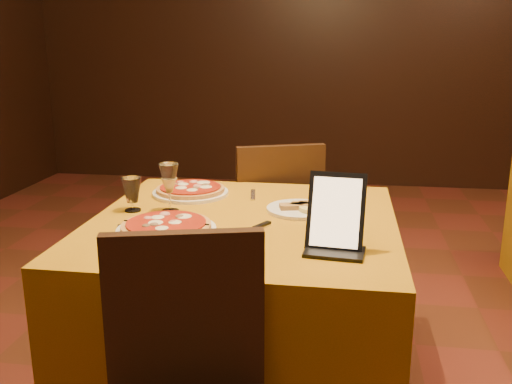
# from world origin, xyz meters

# --- Properties ---
(wall_back) EXTENTS (6.00, 0.01, 2.80)m
(wall_back) POSITION_xyz_m (0.00, 3.50, 1.40)
(wall_back) COLOR black
(wall_back) RESTS_ON floor
(main_table) EXTENTS (1.10, 1.10, 0.75)m
(main_table) POSITION_xyz_m (-0.35, -0.09, 0.38)
(main_table) COLOR #AF720B
(main_table) RESTS_ON floor
(chair_main_far) EXTENTS (0.54, 0.54, 0.91)m
(chair_main_far) POSITION_xyz_m (-0.35, 0.72, 0.46)
(chair_main_far) COLOR black
(chair_main_far) RESTS_ON floor
(pizza_near) EXTENTS (0.34, 0.34, 0.03)m
(pizza_near) POSITION_xyz_m (-0.58, -0.27, 0.77)
(pizza_near) COLOR white
(pizza_near) RESTS_ON main_table
(pizza_far) EXTENTS (0.32, 0.32, 0.03)m
(pizza_far) POSITION_xyz_m (-0.63, 0.21, 0.77)
(pizza_far) COLOR white
(pizza_far) RESTS_ON main_table
(cutlet_dish) EXTENTS (0.25, 0.25, 0.03)m
(cutlet_dish) POSITION_xyz_m (-0.15, 0.04, 0.76)
(cutlet_dish) COLOR white
(cutlet_dish) RESTS_ON main_table
(wine_glass) EXTENTS (0.10, 0.10, 0.19)m
(wine_glass) POSITION_xyz_m (-0.64, -0.04, 0.84)
(wine_glass) COLOR #F0DD88
(wine_glass) RESTS_ON main_table
(water_glass) EXTENTS (0.07, 0.07, 0.13)m
(water_glass) POSITION_xyz_m (-0.78, -0.06, 0.81)
(water_glass) COLOR white
(water_glass) RESTS_ON main_table
(tablet) EXTENTS (0.19, 0.12, 0.23)m
(tablet) POSITION_xyz_m (-0.01, -0.34, 0.87)
(tablet) COLOR black
(tablet) RESTS_ON main_table
(knife) EXTENTS (0.14, 0.23, 0.01)m
(knife) POSITION_xyz_m (-0.31, -0.26, 0.75)
(knife) COLOR silver
(knife) RESTS_ON main_table
(fork_near) EXTENTS (0.08, 0.17, 0.01)m
(fork_near) POSITION_xyz_m (-0.73, -0.32, 0.75)
(fork_near) COLOR silver
(fork_near) RESTS_ON main_table
(fork_far) EXTENTS (0.04, 0.16, 0.01)m
(fork_far) POSITION_xyz_m (-0.36, 0.23, 0.75)
(fork_far) COLOR #A3A5AA
(fork_far) RESTS_ON main_table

